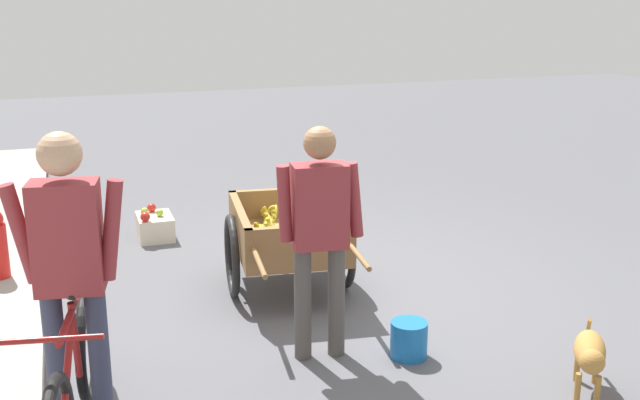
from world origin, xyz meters
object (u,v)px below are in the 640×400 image
(fruit_cart, at_px, (288,237))
(dog, at_px, (590,354))
(apple_crate, at_px, (80,211))
(plastic_bucket, at_px, (409,339))
(bicycle, at_px, (75,387))
(vendor_person, at_px, (320,224))
(cyclist_person, at_px, (69,259))
(mixed_fruit_crate, at_px, (155,226))

(fruit_cart, bearing_deg, dog, -150.49)
(fruit_cart, height_order, apple_crate, fruit_cart)
(plastic_bucket, bearing_deg, bicycle, 101.16)
(dog, relative_size, apple_crate, 1.30)
(vendor_person, distance_m, plastic_bucket, 0.97)
(bicycle, xyz_separation_m, apple_crate, (4.14, -0.15, -0.23))
(vendor_person, height_order, dog, vendor_person)
(bicycle, xyz_separation_m, cyclist_person, (0.15, -0.03, 0.64))
(apple_crate, height_order, mixed_fruit_crate, apple_crate)
(dog, height_order, plastic_bucket, dog)
(dog, relative_size, plastic_bucket, 2.37)
(cyclist_person, xyz_separation_m, dog, (-0.53, -2.82, -0.72))
(vendor_person, height_order, apple_crate, vendor_person)
(apple_crate, bearing_deg, dog, -149.18)
(bicycle, relative_size, mixed_fruit_crate, 3.74)
(apple_crate, bearing_deg, fruit_cart, -148.04)
(cyclist_person, relative_size, apple_crate, 3.74)
(bicycle, bearing_deg, mixed_fruit_crate, -13.25)
(vendor_person, relative_size, bicycle, 0.92)
(vendor_person, distance_m, cyclist_person, 1.56)
(mixed_fruit_crate, bearing_deg, cyclist_person, 166.61)
(fruit_cart, bearing_deg, bicycle, 136.83)
(dog, bearing_deg, fruit_cart, 29.51)
(vendor_person, xyz_separation_m, dog, (-0.98, -1.32, -0.62))
(fruit_cart, xyz_separation_m, bicycle, (-1.75, 1.64, -0.08))
(fruit_cart, xyz_separation_m, vendor_person, (-1.14, 0.12, 0.46))
(fruit_cart, xyz_separation_m, apple_crate, (2.39, 1.49, -0.31))
(vendor_person, bearing_deg, cyclist_person, 106.97)
(cyclist_person, xyz_separation_m, plastic_bucket, (0.26, -2.03, -0.87))
(vendor_person, height_order, cyclist_person, cyclist_person)
(bicycle, relative_size, cyclist_person, 1.00)
(bicycle, relative_size, apple_crate, 3.74)
(plastic_bucket, distance_m, apple_crate, 4.20)
(fruit_cart, relative_size, apple_crate, 3.91)
(vendor_person, bearing_deg, dog, -126.57)
(apple_crate, bearing_deg, cyclist_person, 178.28)
(cyclist_person, distance_m, mixed_fruit_crate, 3.45)
(fruit_cart, distance_m, dog, 2.45)
(apple_crate, bearing_deg, mixed_fruit_crate, -138.56)
(cyclist_person, relative_size, dog, 2.88)
(bicycle, xyz_separation_m, plastic_bucket, (0.41, -2.06, -0.23))
(dog, bearing_deg, plastic_bucket, 44.94)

